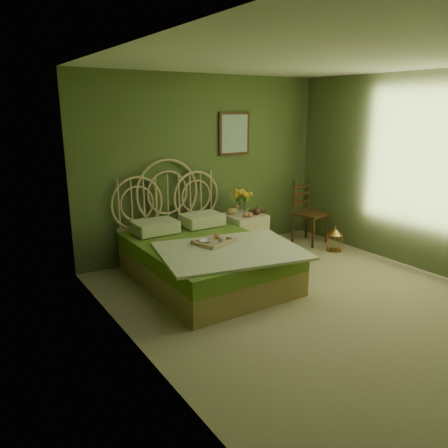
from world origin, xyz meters
TOP-DOWN VIEW (x-y plane):
  - floor at (0.00, 0.00)m, footprint 4.50×4.50m
  - ceiling at (0.00, 0.00)m, footprint 4.50×4.50m
  - wall_back at (0.00, 2.25)m, footprint 4.00×0.00m
  - wall_left at (-2.00, 0.00)m, footprint 0.00×4.50m
  - wall_right at (2.00, 0.00)m, footprint 0.00×4.50m
  - wall_art at (0.49, 2.22)m, footprint 0.54×0.04m
  - bed at (-0.66, 1.19)m, footprint 1.83×2.31m
  - nightstand at (0.40, 1.81)m, footprint 0.54×0.54m
  - chair at (1.58, 1.71)m, footprint 0.54×0.54m
  - birdcage at (1.60, 1.11)m, footprint 0.23×0.23m
  - book_lower at (0.57, 1.82)m, footprint 0.20×0.25m
  - book_upper at (0.57, 1.82)m, footprint 0.22×0.25m
  - cereal_bowl at (-0.74, 1.03)m, footprint 0.19×0.19m
  - coffee_cup at (-0.56, 0.92)m, footprint 0.10×0.10m

SIDE VIEW (x-z plane):
  - floor at x=0.00m, z-range 0.00..0.00m
  - birdcage at x=1.60m, z-range 0.00..0.35m
  - bed at x=-0.66m, z-range -0.40..1.03m
  - nightstand at x=0.40m, z-range -0.15..0.88m
  - chair at x=1.58m, z-range 0.06..1.08m
  - cereal_bowl at x=-0.74m, z-range 0.55..0.59m
  - coffee_cup at x=-0.56m, z-range 0.55..0.63m
  - book_lower at x=0.57m, z-range 0.60..0.62m
  - book_upper at x=0.57m, z-range 0.62..0.63m
  - wall_back at x=0.00m, z-range -0.70..3.30m
  - wall_left at x=-2.00m, z-range -0.95..3.55m
  - wall_right at x=2.00m, z-range -0.95..3.55m
  - wall_art at x=0.49m, z-range 1.43..2.07m
  - ceiling at x=0.00m, z-range 2.60..2.60m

